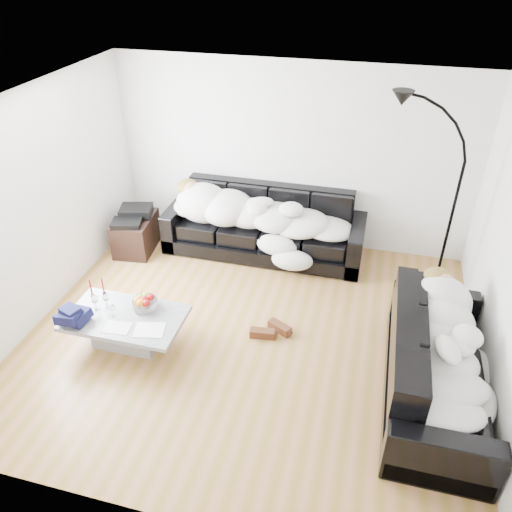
% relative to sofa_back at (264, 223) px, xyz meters
% --- Properties ---
extents(ground, '(5.00, 5.00, 0.00)m').
position_rel_sofa_back_xyz_m(ground, '(0.27, -1.81, -0.46)').
color(ground, olive).
rests_on(ground, ground).
extents(wall_back, '(5.00, 0.02, 2.60)m').
position_rel_sofa_back_xyz_m(wall_back, '(0.27, 0.44, 0.84)').
color(wall_back, silver).
rests_on(wall_back, ground).
extents(wall_left, '(0.02, 4.50, 2.60)m').
position_rel_sofa_back_xyz_m(wall_left, '(-2.23, -1.81, 0.84)').
color(wall_left, silver).
rests_on(wall_left, ground).
extents(wall_right, '(0.02, 4.50, 2.60)m').
position_rel_sofa_back_xyz_m(wall_right, '(2.77, -1.81, 0.84)').
color(wall_right, silver).
rests_on(wall_right, ground).
extents(ceiling, '(5.00, 5.00, 0.00)m').
position_rel_sofa_back_xyz_m(ceiling, '(0.27, -1.81, 2.14)').
color(ceiling, white).
rests_on(ceiling, ground).
extents(sofa_back, '(2.80, 0.97, 0.92)m').
position_rel_sofa_back_xyz_m(sofa_back, '(0.00, 0.00, 0.00)').
color(sofa_back, black).
rests_on(sofa_back, ground).
extents(sofa_right, '(0.94, 2.19, 0.89)m').
position_rel_sofa_back_xyz_m(sofa_right, '(2.28, -2.19, -0.02)').
color(sofa_right, black).
rests_on(sofa_right, ground).
extents(sleeper_back, '(2.37, 0.82, 0.47)m').
position_rel_sofa_back_xyz_m(sleeper_back, '(0.00, -0.05, 0.20)').
color(sleeper_back, white).
rests_on(sleeper_back, sofa_back).
extents(sleeper_right, '(0.79, 1.87, 0.46)m').
position_rel_sofa_back_xyz_m(sleeper_right, '(2.28, -2.19, 0.19)').
color(sleeper_right, white).
rests_on(sleeper_right, sofa_right).
extents(teal_cushion, '(0.42, 0.38, 0.20)m').
position_rel_sofa_back_xyz_m(teal_cushion, '(2.22, -1.52, 0.26)').
color(teal_cushion, '#0B5031').
rests_on(teal_cushion, sofa_right).
extents(coffee_table, '(1.29, 0.76, 0.38)m').
position_rel_sofa_back_xyz_m(coffee_table, '(-1.02, -2.26, -0.27)').
color(coffee_table, '#939699').
rests_on(coffee_table, ground).
extents(fruit_bowl, '(0.34, 0.34, 0.17)m').
position_rel_sofa_back_xyz_m(fruit_bowl, '(-0.86, -2.07, 0.01)').
color(fruit_bowl, white).
rests_on(fruit_bowl, coffee_table).
extents(wine_glass_a, '(0.10, 0.10, 0.18)m').
position_rel_sofa_back_xyz_m(wine_glass_a, '(-1.28, -2.18, 0.01)').
color(wine_glass_a, white).
rests_on(wine_glass_a, coffee_table).
extents(wine_glass_b, '(0.08, 0.08, 0.19)m').
position_rel_sofa_back_xyz_m(wine_glass_b, '(-1.38, -2.24, 0.01)').
color(wine_glass_b, white).
rests_on(wine_glass_b, coffee_table).
extents(wine_glass_c, '(0.07, 0.07, 0.16)m').
position_rel_sofa_back_xyz_m(wine_glass_c, '(-1.14, -2.29, -0.00)').
color(wine_glass_c, white).
rests_on(wine_glass_c, coffee_table).
extents(candle_left, '(0.06, 0.06, 0.25)m').
position_rel_sofa_back_xyz_m(candle_left, '(-1.55, -2.04, 0.04)').
color(candle_left, maroon).
rests_on(candle_left, coffee_table).
extents(candle_right, '(0.04, 0.04, 0.22)m').
position_rel_sofa_back_xyz_m(candle_right, '(-1.44, -1.96, 0.03)').
color(candle_right, maroon).
rests_on(candle_right, coffee_table).
extents(newspaper_a, '(0.36, 0.30, 0.01)m').
position_rel_sofa_back_xyz_m(newspaper_a, '(-0.66, -2.41, -0.07)').
color(newspaper_a, silver).
rests_on(newspaper_a, coffee_table).
extents(newspaper_b, '(0.30, 0.23, 0.01)m').
position_rel_sofa_back_xyz_m(newspaper_b, '(-1.01, -2.46, -0.07)').
color(newspaper_b, silver).
rests_on(newspaper_b, coffee_table).
extents(navy_jacket, '(0.34, 0.29, 0.16)m').
position_rel_sofa_back_xyz_m(navy_jacket, '(-1.52, -2.50, 0.08)').
color(navy_jacket, black).
rests_on(navy_jacket, coffee_table).
extents(shoes, '(0.52, 0.39, 0.11)m').
position_rel_sofa_back_xyz_m(shoes, '(0.50, -1.73, -0.40)').
color(shoes, '#472311').
rests_on(shoes, ground).
extents(av_cabinet, '(0.58, 0.78, 0.50)m').
position_rel_sofa_back_xyz_m(av_cabinet, '(-1.81, -0.41, -0.21)').
color(av_cabinet, black).
rests_on(av_cabinet, ground).
extents(stereo, '(0.51, 0.44, 0.13)m').
position_rel_sofa_back_xyz_m(stereo, '(-1.81, -0.41, 0.11)').
color(stereo, black).
rests_on(stereo, av_cabinet).
extents(floor_lamp, '(0.85, 0.46, 2.22)m').
position_rel_sofa_back_xyz_m(floor_lamp, '(2.36, -0.45, 0.65)').
color(floor_lamp, black).
rests_on(floor_lamp, ground).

